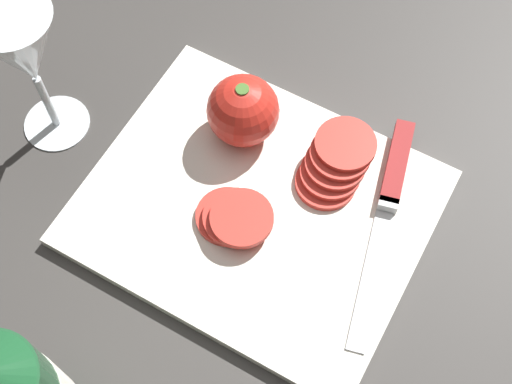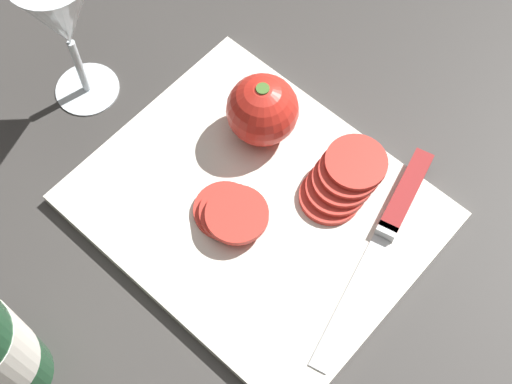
{
  "view_description": "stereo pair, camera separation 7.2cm",
  "coord_description": "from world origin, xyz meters",
  "px_view_note": "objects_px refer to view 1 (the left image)",
  "views": [
    {
      "loc": [
        0.22,
        -0.27,
        0.69
      ],
      "look_at": [
        0.06,
        0.02,
        0.04
      ],
      "focal_mm": 50.0,
      "sensor_mm": 36.0,
      "label": 1
    },
    {
      "loc": [
        0.28,
        -0.23,
        0.69
      ],
      "look_at": [
        0.06,
        0.02,
        0.04
      ],
      "focal_mm": 50.0,
      "sensor_mm": 36.0,
      "label": 2
    }
  ],
  "objects_px": {
    "whole_tomato": "(245,111)",
    "knife": "(393,183)",
    "tomato_slice_stack_near": "(336,163)",
    "tomato_slice_stack_far": "(234,217)",
    "wine_glass": "(24,54)"
  },
  "relations": [
    {
      "from": "whole_tomato",
      "to": "tomato_slice_stack_far",
      "type": "bearing_deg",
      "value": -66.05
    },
    {
      "from": "wine_glass",
      "to": "whole_tomato",
      "type": "bearing_deg",
      "value": 24.75
    },
    {
      "from": "tomato_slice_stack_near",
      "to": "tomato_slice_stack_far",
      "type": "height_order",
      "value": "tomato_slice_stack_near"
    },
    {
      "from": "wine_glass",
      "to": "whole_tomato",
      "type": "height_order",
      "value": "wine_glass"
    },
    {
      "from": "knife",
      "to": "wine_glass",
      "type": "bearing_deg",
      "value": -87.32
    },
    {
      "from": "whole_tomato",
      "to": "knife",
      "type": "xyz_separation_m",
      "value": [
        0.17,
        0.02,
        -0.03
      ]
    },
    {
      "from": "whole_tomato",
      "to": "knife",
      "type": "bearing_deg",
      "value": 5.78
    },
    {
      "from": "whole_tomato",
      "to": "tomato_slice_stack_far",
      "type": "relative_size",
      "value": 0.95
    },
    {
      "from": "tomato_slice_stack_near",
      "to": "tomato_slice_stack_far",
      "type": "xyz_separation_m",
      "value": [
        -0.06,
        -0.1,
        -0.01
      ]
    },
    {
      "from": "tomato_slice_stack_near",
      "to": "tomato_slice_stack_far",
      "type": "bearing_deg",
      "value": -121.63
    },
    {
      "from": "whole_tomato",
      "to": "knife",
      "type": "distance_m",
      "value": 0.17
    },
    {
      "from": "knife",
      "to": "tomato_slice_stack_near",
      "type": "distance_m",
      "value": 0.06
    },
    {
      "from": "knife",
      "to": "tomato_slice_stack_near",
      "type": "xyz_separation_m",
      "value": [
        -0.06,
        -0.02,
        0.01
      ]
    },
    {
      "from": "tomato_slice_stack_far",
      "to": "whole_tomato",
      "type": "bearing_deg",
      "value": 113.95
    },
    {
      "from": "whole_tomato",
      "to": "knife",
      "type": "height_order",
      "value": "whole_tomato"
    }
  ]
}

